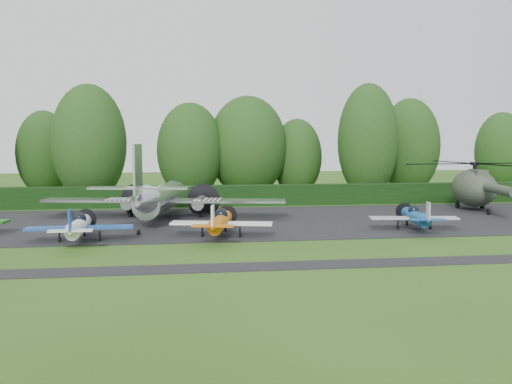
{
  "coord_description": "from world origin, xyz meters",
  "views": [
    {
      "loc": [
        -2.62,
        -34.14,
        6.44
      ],
      "look_at": [
        3.25,
        8.24,
        2.5
      ],
      "focal_mm": 40.0,
      "sensor_mm": 36.0,
      "label": 1
    }
  ],
  "objects": [
    {
      "name": "ground",
      "position": [
        0.0,
        0.0,
        0.0
      ],
      "size": [
        160.0,
        160.0,
        0.0
      ],
      "primitive_type": "plane",
      "color": "#305217",
      "rests_on": "ground"
    },
    {
      "name": "apron",
      "position": [
        0.0,
        10.0,
        0.0
      ],
      "size": [
        70.0,
        18.0,
        0.01
      ],
      "primitive_type": "cube",
      "color": "black",
      "rests_on": "ground"
    },
    {
      "name": "taxiway_verge",
      "position": [
        0.0,
        -6.0,
        0.0
      ],
      "size": [
        70.0,
        2.0,
        0.0
      ],
      "primitive_type": "cube",
      "color": "black",
      "rests_on": "ground"
    },
    {
      "name": "hedgerow",
      "position": [
        0.0,
        21.0,
        0.0
      ],
      "size": [
        90.0,
        1.6,
        2.0
      ],
      "primitive_type": "cube",
      "color": "black",
      "rests_on": "ground"
    },
    {
      "name": "transport_plane",
      "position": [
        -3.89,
        11.83,
        1.78
      ],
      "size": [
        19.92,
        15.27,
        6.38
      ],
      "rotation": [
        0.0,
        0.0,
        0.18
      ],
      "color": "silver",
      "rests_on": "ground"
    },
    {
      "name": "light_plane_white",
      "position": [
        -8.76,
        2.23,
        1.06
      ],
      "size": [
        6.6,
        6.94,
        2.54
      ],
      "rotation": [
        0.0,
        0.0,
        -0.02
      ],
      "color": "white",
      "rests_on": "ground"
    },
    {
      "name": "light_plane_orange",
      "position": [
        0.13,
        2.76,
        1.08
      ],
      "size": [
        6.74,
        7.08,
        2.59
      ],
      "rotation": [
        0.0,
        0.0,
        0.21
      ],
      "color": "#D1670C",
      "rests_on": "ground"
    },
    {
      "name": "light_plane_blue",
      "position": [
        14.06,
        3.96,
        1.0
      ],
      "size": [
        6.25,
        6.57,
        2.4
      ],
      "rotation": [
        0.0,
        0.0,
        0.15
      ],
      "color": "navy",
      "rests_on": "ground"
    },
    {
      "name": "helicopter",
      "position": [
        24.22,
        14.37,
        2.36
      ],
      "size": [
        13.66,
        16.0,
        4.4
      ],
      "rotation": [
        0.0,
        0.0,
        0.16
      ],
      "color": "#323B2D",
      "rests_on": "ground"
    },
    {
      "name": "sign_board",
      "position": [
        25.24,
        20.42,
        1.21
      ],
      "size": [
        3.18,
        0.12,
        1.79
      ],
      "rotation": [
        0.0,
        0.0,
        0.11
      ],
      "color": "#3F3326",
      "rests_on": "ground"
    },
    {
      "name": "tree_0",
      "position": [
        -11.63,
        26.82,
        6.08
      ],
      "size": [
        7.65,
        7.65,
        12.18
      ],
      "color": "black",
      "rests_on": "ground"
    },
    {
      "name": "tree_2",
      "position": [
        -17.63,
        33.64,
        4.87
      ],
      "size": [
        6.23,
        6.23,
        9.78
      ],
      "color": "black",
      "rests_on": "ground"
    },
    {
      "name": "tree_4",
      "position": [
        -1.2,
        28.55,
        5.23
      ],
      "size": [
        7.22,
        7.22,
        10.47
      ],
      "color": "black",
      "rests_on": "ground"
    },
    {
      "name": "tree_5",
      "position": [
        24.73,
        30.62,
        5.65
      ],
      "size": [
        7.19,
        7.19,
        11.33
      ],
      "color": "black",
      "rests_on": "ground"
    },
    {
      "name": "tree_6",
      "position": [
        11.12,
        30.61,
        4.41
      ],
      "size": [
        5.77,
        5.77,
        8.85
      ],
      "color": "black",
      "rests_on": "ground"
    },
    {
      "name": "tree_7",
      "position": [
        5.26,
        29.72,
        5.67
      ],
      "size": [
        8.8,
        8.8,
        11.35
      ],
      "color": "black",
      "rests_on": "ground"
    },
    {
      "name": "tree_9",
      "position": [
        18.28,
        26.68,
        6.3
      ],
      "size": [
        6.66,
        6.66,
        12.64
      ],
      "color": "black",
      "rests_on": "ground"
    },
    {
      "name": "tree_10",
      "position": [
        38.51,
        33.89,
        4.96
      ],
      "size": [
        6.55,
        6.55,
        9.95
      ],
      "color": "black",
      "rests_on": "ground"
    }
  ]
}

